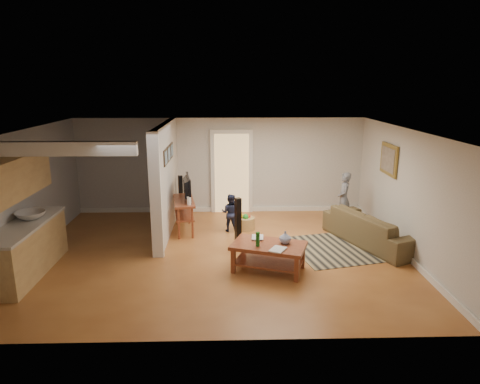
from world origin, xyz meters
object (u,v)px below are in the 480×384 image
Objects in this scene: coffee_table at (270,250)px; speaker_right at (181,197)px; toy_basket at (246,223)px; child at (342,224)px; toddler at (231,231)px; sofa at (372,243)px; speaker_left at (238,224)px; tv_console at (184,203)px.

speaker_right is at bearing 121.58° from coffee_table.
child is (2.39, 0.29, -0.16)m from toy_basket.
toy_basket is (1.61, -0.89, -0.40)m from speaker_right.
toddler reaches higher than toy_basket.
coffee_table is 2.32m from toddler.
child is at bearing 51.68° from coffee_table.
speaker_right reaches higher than toy_basket.
coffee_table is at bearing 95.77° from sofa.
speaker_right is 1.25× the size of toddler.
sofa is at bearing -19.13° from speaker_left.
speaker_right is at bearing -22.26° from toddler.
sofa is 2.64× the size of toddler.
speaker_left reaches higher than sofa.
child reaches higher than sofa.
toddler is at bearing -160.36° from toy_basket.
speaker_left is (1.21, -1.16, -0.14)m from tv_console.
tv_console is 0.97× the size of child.
tv_console is at bearing 112.30° from speaker_left.
coffee_table is 1.68× the size of toddler.
coffee_table is 1.19× the size of tv_console.
speaker_left reaches higher than toddler.
speaker_right is (-1.40, 2.13, 0.01)m from speaker_left.
speaker_left is at bearing 71.70° from sofa.
speaker_left is 0.85× the size of child.
sofa is 1.82× the size of child.
coffee_table is 3.74m from speaker_right.
speaker_right is (-1.96, 3.18, 0.16)m from coffee_table.
toy_basket is at bearing -73.21° from child.
sofa is 2.13× the size of speaker_left.
tv_console reaches higher than toy_basket.
toddler is (1.25, -1.01, -0.56)m from speaker_right.
sofa is 2.71m from coffee_table.
tv_console is 1.14× the size of speaker_left.
coffee_table is (-2.34, -1.29, 0.40)m from sofa.
coffee_table is 2.85m from tv_console.
tv_console reaches higher than sofa.
speaker_right reaches higher than speaker_left.
coffee_table is at bearing -28.40° from child.
tv_console is 2.87× the size of toy_basket.
speaker_left is (-2.90, -0.24, 0.55)m from sofa.
sofa is at bearing 28.84° from coffee_table.
tv_console is 1.52m from toy_basket.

